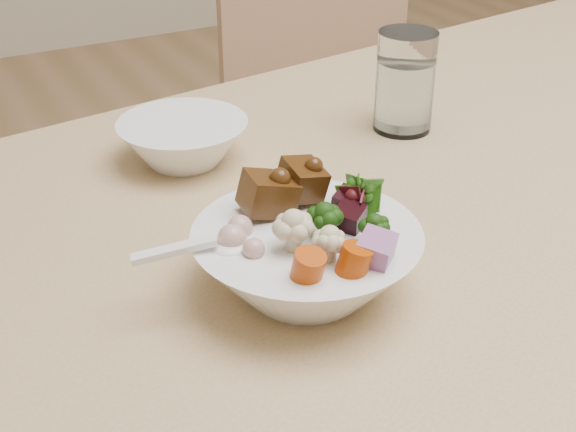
{
  "coord_description": "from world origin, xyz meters",
  "views": [
    {
      "loc": [
        -0.92,
        -0.41,
        1.1
      ],
      "look_at": [
        -0.65,
        0.09,
        0.78
      ],
      "focal_mm": 50.0,
      "sensor_mm": 36.0,
      "label": 1
    }
  ],
  "objects_px": {
    "dining_table": "(568,208)",
    "side_bowl": "(183,142)",
    "water_glass": "(405,86)",
    "food_bowl": "(307,256)",
    "chair_far": "(335,143)"
  },
  "relations": [
    {
      "from": "dining_table",
      "to": "water_glass",
      "type": "xyz_separation_m",
      "value": [
        -0.14,
        0.15,
        0.13
      ]
    },
    {
      "from": "food_bowl",
      "to": "water_glass",
      "type": "bearing_deg",
      "value": 42.25
    },
    {
      "from": "food_bowl",
      "to": "chair_far",
      "type": "bearing_deg",
      "value": 57.12
    },
    {
      "from": "dining_table",
      "to": "chair_far",
      "type": "distance_m",
      "value": 0.64
    },
    {
      "from": "food_bowl",
      "to": "side_bowl",
      "type": "xyz_separation_m",
      "value": [
        -0.0,
        0.28,
        -0.01
      ]
    },
    {
      "from": "side_bowl",
      "to": "water_glass",
      "type": "bearing_deg",
      "value": -8.01
    },
    {
      "from": "chair_far",
      "to": "water_glass",
      "type": "bearing_deg",
      "value": -106.3
    },
    {
      "from": "side_bowl",
      "to": "dining_table",
      "type": "bearing_deg",
      "value": -24.81
    },
    {
      "from": "food_bowl",
      "to": "water_glass",
      "type": "xyz_separation_m",
      "value": [
        0.26,
        0.24,
        0.02
      ]
    },
    {
      "from": "dining_table",
      "to": "water_glass",
      "type": "height_order",
      "value": "water_glass"
    },
    {
      "from": "dining_table",
      "to": "water_glass",
      "type": "bearing_deg",
      "value": 124.8
    },
    {
      "from": "chair_far",
      "to": "water_glass",
      "type": "relative_size",
      "value": 6.88
    },
    {
      "from": "chair_far",
      "to": "water_glass",
      "type": "xyz_separation_m",
      "value": [
        -0.19,
        -0.46,
        0.31
      ]
    },
    {
      "from": "water_glass",
      "to": "food_bowl",
      "type": "bearing_deg",
      "value": -137.75
    },
    {
      "from": "dining_table",
      "to": "side_bowl",
      "type": "xyz_separation_m",
      "value": [
        -0.41,
        0.19,
        0.1
      ]
    }
  ]
}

